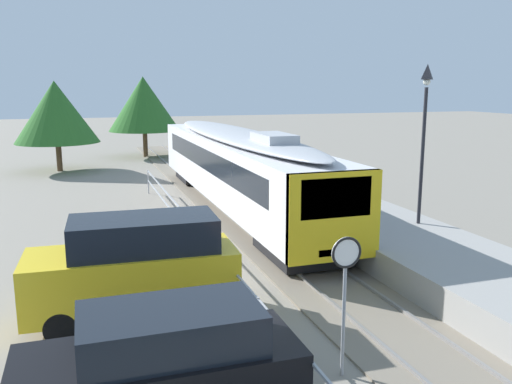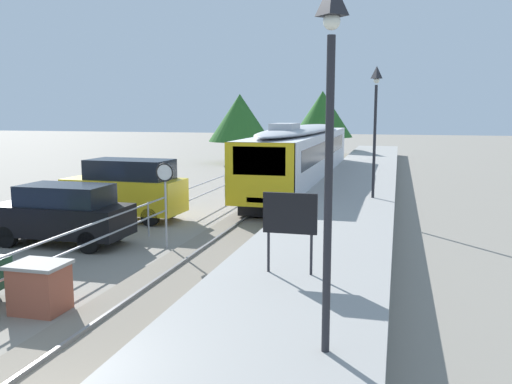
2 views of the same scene
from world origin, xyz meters
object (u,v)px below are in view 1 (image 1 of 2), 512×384
platform_lamp_mid_platform (425,114)px  parked_van_yellow (135,267)px  parked_suv_black (163,366)px  commuter_train (236,163)px  speed_limit_sign (346,272)px

platform_lamp_mid_platform → parked_van_yellow: bearing=-164.5°
platform_lamp_mid_platform → parked_suv_black: size_ratio=1.16×
commuter_train → parked_suv_black: size_ratio=4.34×
parked_suv_black → parked_van_yellow: parked_van_yellow is taller
commuter_train → platform_lamp_mid_platform: size_ratio=3.73×
parked_van_yellow → commuter_train: bearing=61.9°
platform_lamp_mid_platform → parked_suv_black: bearing=-144.1°
commuter_train → parked_suv_black: bearing=-110.6°
speed_limit_sign → commuter_train: bearing=81.9°
platform_lamp_mid_platform → speed_limit_sign: bearing=-133.5°
commuter_train → speed_limit_sign: size_ratio=7.12×
speed_limit_sign → parked_van_yellow: bearing=131.7°
platform_lamp_mid_platform → speed_limit_sign: 9.52m
commuter_train → parked_van_yellow: (-5.52, -10.36, -0.85)m
speed_limit_sign → platform_lamp_mid_platform: bearing=46.5°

